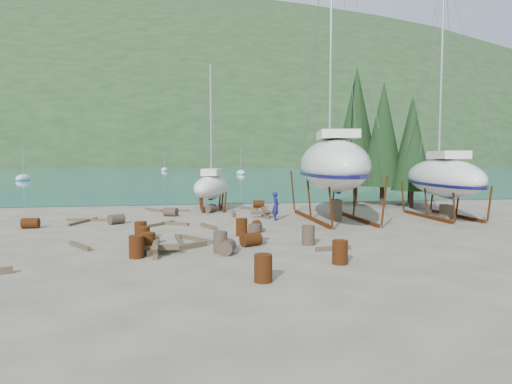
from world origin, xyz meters
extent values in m
plane|color=#5D5649|center=(0.00, 0.00, 0.00)|extent=(600.00, 600.00, 0.00)
plane|color=#1B6D8A|center=(0.00, 315.00, 0.01)|extent=(700.00, 700.00, 0.00)
ellipsoid|color=#1E341A|center=(0.00, 320.00, 0.00)|extent=(800.00, 360.00, 110.00)
cube|color=beige|center=(-60.00, 190.00, 2.00)|extent=(6.00, 5.00, 4.00)
cube|color=#A54C2D|center=(-60.00, 190.00, 4.80)|extent=(6.60, 5.60, 1.60)
cube|color=beige|center=(-20.00, 190.00, 2.00)|extent=(6.00, 5.00, 4.00)
cube|color=#A54C2D|center=(-20.00, 190.00, 4.80)|extent=(6.60, 5.60, 1.60)
cube|color=beige|center=(30.00, 190.00, 2.00)|extent=(6.00, 5.00, 4.00)
cube|color=#A54C2D|center=(30.00, 190.00, 4.80)|extent=(6.60, 5.60, 1.60)
cylinder|color=black|center=(12.50, 12.00, 0.80)|extent=(0.36, 0.36, 1.60)
cone|color=black|center=(12.50, 12.00, 5.80)|extent=(3.60, 3.60, 8.40)
cylinder|color=black|center=(14.00, 10.00, 0.68)|extent=(0.36, 0.36, 1.36)
cone|color=black|center=(14.00, 10.00, 4.93)|extent=(3.06, 3.06, 7.14)
cylinder|color=black|center=(11.00, 14.00, 0.92)|extent=(0.36, 0.36, 1.84)
cone|color=black|center=(11.00, 14.00, 6.67)|extent=(4.14, 4.14, 9.66)
cylinder|color=black|center=(15.50, 13.00, 0.72)|extent=(0.36, 0.36, 1.44)
cone|color=black|center=(15.50, 13.00, 5.22)|extent=(3.24, 3.24, 7.56)
ellipsoid|color=silver|center=(-30.00, 60.00, 0.38)|extent=(2.00, 5.00, 1.40)
cylinder|color=silver|center=(-30.00, 60.00, 3.23)|extent=(0.08, 0.08, 5.00)
ellipsoid|color=silver|center=(10.00, 80.00, 0.38)|extent=(2.00, 5.00, 1.40)
cylinder|color=silver|center=(10.00, 80.00, 3.23)|extent=(0.08, 0.08, 5.00)
ellipsoid|color=silver|center=(-8.00, 110.00, 0.38)|extent=(2.00, 5.00, 1.40)
cylinder|color=silver|center=(-8.00, 110.00, 3.23)|extent=(0.08, 0.08, 5.00)
ellipsoid|color=silver|center=(5.67, 4.50, 3.43)|extent=(6.92, 14.26, 3.20)
cube|color=#0D0C3D|center=(5.67, 3.82, 2.28)|extent=(0.79, 2.46, 1.00)
cube|color=silver|center=(5.67, 3.82, 5.28)|extent=(3.05, 4.50, 0.50)
cylinder|color=silver|center=(5.67, 5.19, 13.36)|extent=(0.14, 0.14, 16.46)
cube|color=#572C0E|center=(4.27, 4.50, 0.10)|extent=(0.18, 7.55, 0.20)
cube|color=#572C0E|center=(7.07, 4.50, 0.10)|extent=(0.18, 7.55, 0.20)
cube|color=brown|center=(5.67, 3.82, 0.66)|extent=(0.50, 0.80, 1.33)
ellipsoid|color=silver|center=(13.00, 4.16, 2.61)|extent=(4.72, 10.63, 2.43)
cube|color=#0D0C3D|center=(13.00, 3.65, 1.85)|extent=(0.57, 1.86, 1.00)
cube|color=silver|center=(13.00, 3.65, 4.08)|extent=(2.15, 3.32, 0.50)
cylinder|color=silver|center=(13.00, 4.67, 10.08)|extent=(0.14, 0.14, 12.32)
cube|color=#572C0E|center=(11.95, 4.16, 0.10)|extent=(0.18, 5.65, 0.20)
cube|color=#572C0E|center=(14.05, 4.16, 0.10)|extent=(0.18, 5.65, 0.20)
cube|color=brown|center=(13.00, 3.65, 0.45)|extent=(0.50, 0.80, 0.90)
ellipsoid|color=silver|center=(-1.48, 11.04, 1.72)|extent=(4.06, 7.03, 1.72)
cube|color=#0D0C3D|center=(-1.48, 10.70, 1.31)|extent=(0.61, 1.23, 1.00)
cube|color=silver|center=(-1.48, 10.70, 2.84)|extent=(1.72, 2.27, 0.50)
cylinder|color=silver|center=(-1.48, 11.37, 6.71)|extent=(0.14, 0.14, 8.05)
cube|color=#572C0E|center=(-2.22, 11.04, 0.10)|extent=(0.18, 3.69, 0.20)
cube|color=#572C0E|center=(-0.74, 11.04, 0.10)|extent=(0.18, 3.69, 0.20)
cube|color=brown|center=(-1.48, 10.70, 0.18)|extent=(0.50, 0.80, 0.36)
imported|color=navy|center=(2.05, 4.69, 0.90)|extent=(0.59, 0.75, 1.80)
cylinder|color=#572C0E|center=(-5.13, -4.18, 0.44)|extent=(0.58, 0.58, 0.88)
cylinder|color=#2D2823|center=(-1.97, -4.73, 0.29)|extent=(0.82, 1.01, 0.58)
cylinder|color=#572C0E|center=(-12.02, 3.81, 0.29)|extent=(0.90, 0.61, 0.58)
cylinder|color=#572C0E|center=(-1.28, -9.03, 0.44)|extent=(0.58, 0.58, 0.88)
cylinder|color=#572C0E|center=(2.24, 11.93, 0.29)|extent=(0.95, 0.70, 0.58)
cylinder|color=#2D2823|center=(1.83, -3.36, 0.44)|extent=(0.58, 0.58, 0.88)
cylinder|color=#572C0E|center=(0.17, 0.66, 0.29)|extent=(0.70, 0.95, 0.58)
cylinder|color=#572C0E|center=(1.95, -7.11, 0.44)|extent=(0.58, 0.58, 0.88)
cylinder|color=#572C0E|center=(-5.70, -0.85, 0.44)|extent=(0.58, 0.58, 0.88)
cylinder|color=#2D2823|center=(-4.44, 7.80, 0.29)|extent=(1.05, 0.91, 0.58)
cylinder|color=#572C0E|center=(-5.45, -2.53, 0.44)|extent=(0.58, 0.58, 0.88)
cylinder|color=#2D2823|center=(-1.68, 9.42, 0.29)|extent=(1.00, 1.05, 0.58)
cylinder|color=#572C0E|center=(-0.76, -3.21, 0.29)|extent=(1.05, 0.92, 0.58)
cylinder|color=#572C0E|center=(-5.54, -4.82, 0.44)|extent=(0.58, 0.58, 0.88)
cylinder|color=#572C0E|center=(-0.80, -0.52, 0.44)|extent=(0.58, 0.58, 0.88)
cylinder|color=#2D2823|center=(-7.55, 4.69, 0.29)|extent=(1.05, 1.00, 0.58)
cylinder|color=#2D2823|center=(-2.21, -4.37, 0.44)|extent=(0.58, 0.58, 0.88)
cylinder|color=#2D2823|center=(-0.50, -2.63, 0.44)|extent=(0.58, 0.58, 0.88)
cube|color=brown|center=(-4.56, 10.66, 0.07)|extent=(2.84, 0.78, 0.14)
cube|color=brown|center=(-3.91, -1.55, 0.07)|extent=(0.44, 2.68, 0.15)
cube|color=brown|center=(-4.11, 3.65, 0.09)|extent=(1.56, 1.06, 0.17)
cube|color=brown|center=(-3.06, -1.60, 0.08)|extent=(1.82, 2.31, 0.16)
cube|color=brown|center=(1.26, 10.66, 0.10)|extent=(1.26, 1.57, 0.19)
cube|color=brown|center=(2.52, -4.74, 0.09)|extent=(1.61, 0.39, 0.17)
cube|color=brown|center=(-2.29, 2.26, 0.09)|extent=(0.82, 1.68, 0.19)
cube|color=brown|center=(-5.75, 11.15, 0.08)|extent=(1.35, 1.93, 0.15)
cube|color=brown|center=(-0.28, 7.59, 0.08)|extent=(0.49, 2.69, 0.16)
cube|color=brown|center=(-4.93, 3.80, 0.08)|extent=(1.52, 1.73, 0.15)
cube|color=brown|center=(-8.17, -2.35, 0.08)|extent=(1.27, 1.82, 0.17)
cube|color=brown|center=(-9.59, 5.59, 0.07)|extent=(1.22, 2.87, 0.15)
cube|color=brown|center=(-3.97, -3.73, 0.11)|extent=(2.60, 2.05, 0.23)
cube|color=brown|center=(-9.38, 6.22, 0.08)|extent=(2.68, 0.68, 0.16)
cube|color=brown|center=(-4.81, -4.41, 0.10)|extent=(0.20, 1.80, 0.20)
cube|color=brown|center=(-4.81, -4.41, 0.30)|extent=(1.80, 0.20, 0.20)
cube|color=brown|center=(-4.81, -4.41, 0.50)|extent=(0.20, 1.80, 0.20)
cube|color=brown|center=(1.64, 6.19, 0.10)|extent=(0.20, 1.80, 0.20)
cube|color=brown|center=(1.64, 6.19, 0.30)|extent=(1.80, 0.20, 0.20)
cube|color=brown|center=(1.64, 6.19, 0.50)|extent=(0.20, 1.80, 0.20)
camera|label=1|loc=(-3.86, -22.93, 3.93)|focal=32.00mm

